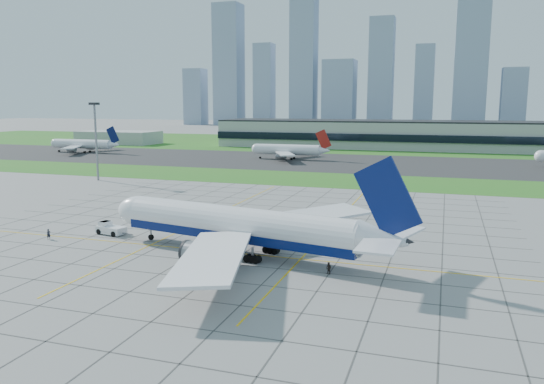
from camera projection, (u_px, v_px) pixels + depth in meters
The scene contains 15 objects.
ground at pixel (206, 247), 94.08m from camera, with size 1400.00×1400.00×0.00m, color gray.
grass_median at pixel (320, 179), 178.43m from camera, with size 700.00×35.00×0.04m, color #2A7521.
asphalt_taxiway at pixel (349, 162), 229.97m from camera, with size 700.00×75.00×0.04m, color #383838.
grass_far at pixel (380, 144), 333.07m from camera, with size 700.00×145.00×0.04m, color #2A7521.
apron_markings at pixel (232, 233), 104.34m from camera, with size 120.00×130.00×0.03m.
terminal at pixel (447, 135), 295.92m from camera, with size 260.00×43.00×15.80m.
service_block at pixel (119, 137), 339.49m from camera, with size 50.00×25.00×8.00m, color #B7B7B2.
light_mast at pixel (96, 131), 173.89m from camera, with size 2.50×2.50×25.60m.
city_skyline at pixel (403, 72), 574.45m from camera, with size 523.00×32.40×160.00m.
airliner at pixel (240, 226), 88.65m from camera, with size 56.35×56.56×17.90m.
pushback_tug at pixel (110, 229), 103.23m from camera, with size 8.75×3.94×2.40m.
crew_near at pixel (49, 234), 99.23m from camera, with size 0.71×0.47×1.95m, color black.
crew_far at pixel (329, 268), 78.76m from camera, with size 0.89×0.69×1.83m, color black.
distant_jet_0 at pixel (83, 144), 276.78m from camera, with size 39.45×42.66×14.08m.
distant_jet_1 at pixel (289, 150), 242.12m from camera, with size 35.39×42.66×14.08m.
Camera 1 is at (39.63, -82.99, 25.04)m, focal length 35.00 mm.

